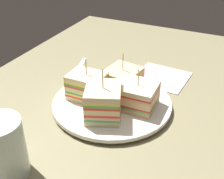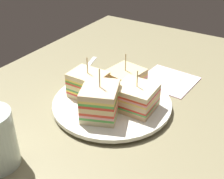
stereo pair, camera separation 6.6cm
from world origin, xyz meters
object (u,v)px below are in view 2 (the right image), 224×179
sandwich_wedge_0 (123,80)px  sandwich_wedge_3 (136,97)px  napkin (168,80)px  plate (112,103)px  sandwich_wedge_2 (100,101)px  chip_pile (107,99)px  sandwich_wedge_1 (88,85)px  spoon (82,71)px

sandwich_wedge_0 → sandwich_wedge_3: 8.12cm
napkin → sandwich_wedge_0: bearing=-29.0°
plate → sandwich_wedge_3: bearing=95.0°
sandwich_wedge_2 → chip_pile: bearing=-5.2°
sandwich_wedge_0 → chip_pile: 7.01cm
sandwich_wedge_1 → sandwich_wedge_3: 11.47cm
spoon → sandwich_wedge_2: bearing=31.5°
plate → chip_pile: 1.96cm
sandwich_wedge_0 → plate: bearing=14.3°
spoon → chip_pile: bearing=39.2°
sandwich_wedge_1 → plate: bearing=9.3°
plate → sandwich_wedge_2: bearing=7.3°
sandwich_wedge_1 → napkin: sandwich_wedge_1 is taller
chip_pile → napkin: size_ratio=0.47×
sandwich_wedge_3 → napkin: (-17.15, 0.38, -3.94)cm
sandwich_wedge_0 → napkin: (-11.93, 6.61, -3.84)cm
napkin → chip_pile: bearing=-19.9°
spoon → sandwich_wedge_3: bearing=51.8°
sandwich_wedge_0 → chip_pile: sandwich_wedge_0 is taller
sandwich_wedge_2 → chip_pile: size_ratio=1.76×
sandwich_wedge_2 → napkin: (-23.35, 5.37, -4.66)cm
spoon → napkin: (-8.20, 21.52, -0.14)cm
sandwich_wedge_1 → sandwich_wedge_0: bearing=52.0°
sandwich_wedge_0 → napkin: sandwich_wedge_0 is taller
sandwich_wedge_1 → spoon: sandwich_wedge_1 is taller
sandwich_wedge_2 → napkin: bearing=-35.1°
plate → sandwich_wedge_2: (5.70, 0.73, 3.98)cm
sandwich_wedge_2 → sandwich_wedge_3: 7.99cm
plate → sandwich_wedge_1: 6.74cm
plate → sandwich_wedge_1: bearing=-80.3°
sandwich_wedge_0 → sandwich_wedge_3: (5.22, 6.22, 0.11)cm
sandwich_wedge_1 → chip_pile: sandwich_wedge_1 is taller
chip_pile → spoon: (-10.53, -14.74, -2.02)cm
chip_pile → napkin: bearing=160.1°
spoon → napkin: spoon is taller
sandwich_wedge_0 → sandwich_wedge_1: 8.45cm
chip_pile → sandwich_wedge_2: bearing=17.0°
spoon → sandwich_wedge_0: bearing=60.7°
sandwich_wedge_3 → sandwich_wedge_2: bearing=49.5°
sandwich_wedge_0 → sandwich_wedge_1: sandwich_wedge_1 is taller
sandwich_wedge_3 → chip_pile: bearing=12.2°
sandwich_wedge_3 → napkin: size_ratio=0.69×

